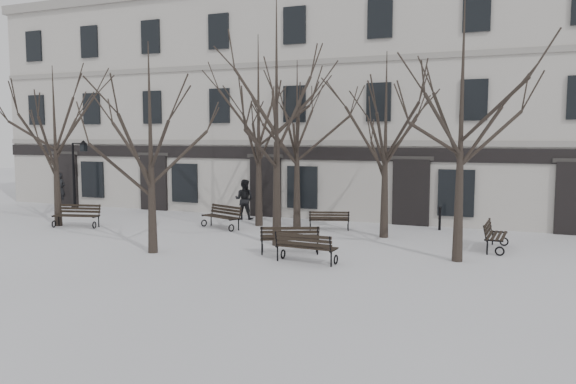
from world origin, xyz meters
The scene contains 20 objects.
ground centered at (0.00, 0.00, 0.00)m, with size 100.00×100.00×0.00m, color silver.
building centered at (0.00, 12.96, 5.52)m, with size 40.40×10.20×11.40m.
tree_0 centered at (-10.74, 1.94, 4.31)m, with size 4.83×4.83×6.90m.
tree_1 centered at (-3.48, -1.22, 4.36)m, with size 4.88×4.88×6.98m.
tree_2 centered at (-0.13, 1.54, 5.52)m, with size 6.17×6.17×8.82m.
tree_3 centered at (6.14, 1.32, 5.12)m, with size 5.73×5.73×8.18m.
tree_4 centered at (-2.61, 5.29, 5.13)m, with size 5.75×5.75×8.21m.
tree_5 centered at (-0.94, 5.58, 4.43)m, with size 4.96×4.96×7.09m.
tree_6 centered at (3.08, 4.56, 4.43)m, with size 4.96×4.96×7.09m.
bench_0 centered at (-9.70, 1.96, 0.53)m, with size 2.05×1.15×0.98m.
bench_1 centered at (0.88, 0.30, 0.53)m, with size 2.03×1.40×0.98m.
bench_2 centered at (1.83, -0.75, 0.52)m, with size 1.95×0.82×0.96m.
bench_3 centered at (-3.76, 4.06, 0.53)m, with size 2.04×1.37×0.98m.
bench_4 centered at (0.61, 5.29, 0.46)m, with size 1.75×1.09×0.84m.
bench_5 centered at (7.12, 3.62, 0.53)m, with size 0.80×1.98×0.98m.
lamp_post centered at (-14.24, 6.95, 2.13)m, with size 1.15×0.43×3.68m.
bollard_a centered at (-3.20, 6.31, 0.60)m, with size 0.14×0.14×1.13m.
bollard_b centered at (4.86, 7.10, 0.53)m, with size 0.13×0.13×0.99m.
pedestrian_a centered at (-16.31, 7.80, 0.00)m, with size 0.67×0.44×1.83m, color black.
pedestrian_b centered at (-4.07, 6.75, 0.00)m, with size 0.92×0.71×1.89m, color black.
Camera 1 is at (7.81, -16.69, 3.92)m, focal length 35.00 mm.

